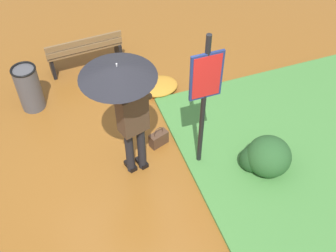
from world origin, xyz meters
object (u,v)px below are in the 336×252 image
object	(u,v)px
info_sign_post	(205,91)
handbag	(159,139)
trash_bin	(29,88)
person_with_umbrella	(124,93)
park_bench	(85,51)

from	to	relation	value
info_sign_post	handbag	world-z (taller)	info_sign_post
handbag	trash_bin	world-z (taller)	trash_bin
info_sign_post	handbag	bearing A→B (deg)	-49.85
person_with_umbrella	trash_bin	bearing A→B (deg)	-57.71
person_with_umbrella	trash_bin	world-z (taller)	person_with_umbrella
info_sign_post	person_with_umbrella	bearing A→B (deg)	-11.08
handbag	trash_bin	xyz separation A→B (m)	(1.76, -1.57, 0.29)
person_with_umbrella	info_sign_post	world-z (taller)	info_sign_post
park_bench	trash_bin	bearing A→B (deg)	33.49
handbag	trash_bin	distance (m)	2.38
info_sign_post	park_bench	size ratio (longest dim) A/B	1.64
info_sign_post	handbag	size ratio (longest dim) A/B	6.22
handbag	trash_bin	bearing A→B (deg)	-41.69
info_sign_post	trash_bin	xyz separation A→B (m)	(2.23, -2.12, -1.03)
trash_bin	person_with_umbrella	bearing A→B (deg)	122.29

